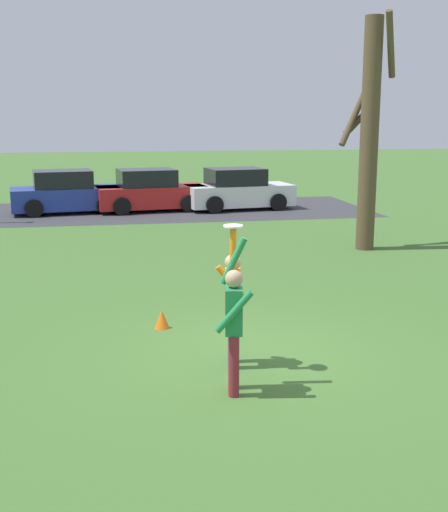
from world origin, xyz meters
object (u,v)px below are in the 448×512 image
person_catcher (233,300)px  field_cone_orange (162,319)px  parked_car_blue (66,193)px  parked_car_white (238,190)px  parked_car_red (150,192)px  bare_tree_tall (369,132)px  person_defender (234,321)px  frisbee_disc (233,226)px

person_catcher → field_cone_orange: size_ratio=6.50×
person_catcher → parked_car_blue: 16.73m
person_catcher → parked_car_white: (3.34, 16.26, -0.25)m
parked_car_red → person_catcher: bearing=-97.4°
person_catcher → bare_tree_tall: 9.66m
parked_car_red → bare_tree_tall: size_ratio=0.70×
person_defender → frisbee_disc: frisbee_disc is taller
person_defender → parked_car_red: person_defender is taller
person_defender → frisbee_disc: bearing=0.0°
person_catcher → bare_tree_tall: size_ratio=0.34×
parked_car_white → bare_tree_tall: bare_tree_tall is taller
parked_car_blue → parked_car_white: (6.53, -0.17, 0.00)m
frisbee_disc → parked_car_red: (-0.03, 16.63, -1.37)m
parked_car_blue → bare_tree_tall: (8.37, -8.56, 2.42)m
parked_car_blue → field_cone_orange: size_ratio=13.44×
field_cone_orange → frisbee_disc: bearing=-68.7°
person_catcher → field_cone_orange: person_catcher is taller
bare_tree_tall → field_cone_orange: bearing=-135.4°
person_defender → bare_tree_tall: 10.53m
parked_car_white → bare_tree_tall: bearing=-85.2°
person_defender → field_cone_orange: (-0.70, 2.85, -0.82)m
parked_car_blue → bare_tree_tall: size_ratio=0.70×
person_defender → parked_car_white: person_defender is taller
frisbee_disc → field_cone_orange: bearing=111.3°
frisbee_disc → parked_car_red: size_ratio=0.06×
frisbee_disc → parked_car_blue: frisbee_disc is taller
parked_car_red → field_cone_orange: bearing=-100.7°
person_catcher → parked_car_red: person_catcher is taller
parked_car_red → bare_tree_tall: bare_tree_tall is taller
person_defender → parked_car_blue: person_defender is taller
parked_car_white → parked_car_blue: bearing=170.9°
frisbee_disc → person_catcher: bearing=79.9°
person_defender → parked_car_blue: 17.64m
parked_car_blue → bare_tree_tall: 12.22m
parked_car_red → parked_car_white: bearing=-10.2°
frisbee_disc → parked_car_blue: size_ratio=0.06×
parked_car_white → field_cone_orange: size_ratio=13.44×
person_catcher → frisbee_disc: bearing=0.0°
person_catcher → parked_car_red: bearing=-169.7°
parked_car_red → parked_car_white: (3.41, -0.16, 0.00)m
frisbee_disc → field_cone_orange: (-0.83, 2.12, -1.93)m
person_defender → parked_car_white: 17.56m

